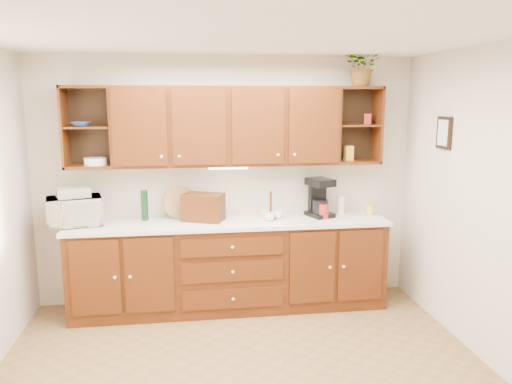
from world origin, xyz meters
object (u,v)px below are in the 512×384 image
object	(u,v)px
bread_box	(203,207)
potted_plant	(363,66)
coffee_maker	(319,198)
microwave	(75,211)

from	to	relation	value
bread_box	potted_plant	size ratio (longest dim) A/B	0.99
bread_box	coffee_maker	bearing A→B (deg)	25.16
bread_box	coffee_maker	world-z (taller)	coffee_maker
microwave	coffee_maker	bearing A→B (deg)	-12.50
coffee_maker	potted_plant	distance (m)	1.42
coffee_maker	potted_plant	xyz separation A→B (m)	(0.43, 0.02, 1.36)
potted_plant	coffee_maker	bearing A→B (deg)	-177.41
microwave	bread_box	bearing A→B (deg)	-13.16
bread_box	potted_plant	world-z (taller)	potted_plant
microwave	bread_box	distance (m)	1.26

